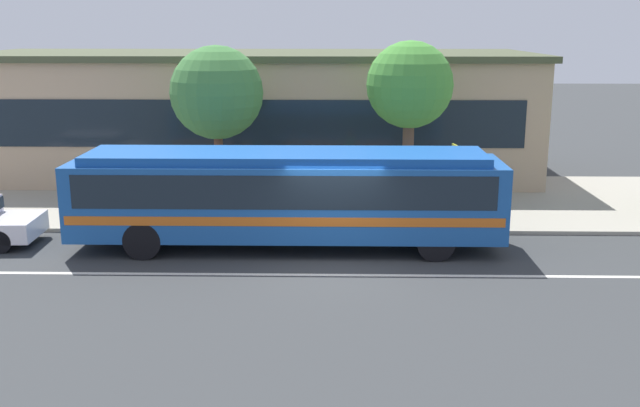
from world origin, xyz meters
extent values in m
plane|color=#343638|center=(0.00, 0.00, 0.00)|extent=(120.00, 120.00, 0.00)
cube|color=#9D9788|center=(0.00, 6.83, 0.06)|extent=(60.00, 8.00, 0.12)
cube|color=silver|center=(0.00, -0.80, 0.00)|extent=(56.00, 0.16, 0.01)
cube|color=#1C529E|center=(-1.31, 1.48, 1.43)|extent=(11.59, 2.50, 2.01)
cube|color=#164DA1|center=(-1.31, 1.48, 2.56)|extent=(10.66, 2.20, 0.24)
cube|color=#19232D|center=(-1.31, 1.48, 1.83)|extent=(10.89, 2.52, 0.88)
cube|color=#C95F1C|center=(-1.31, 1.48, 1.07)|extent=(11.36, 2.52, 0.24)
cube|color=#19232D|center=(4.43, 1.49, 1.83)|extent=(0.12, 2.18, 0.97)
cylinder|color=black|center=(2.63, 2.58, 0.50)|extent=(1.00, 0.28, 1.00)
cylinder|color=black|center=(2.63, 0.38, 0.50)|extent=(1.00, 0.28, 1.00)
cylinder|color=black|center=(-5.02, 2.57, 0.50)|extent=(1.00, 0.28, 1.00)
cylinder|color=black|center=(-5.01, 0.37, 0.50)|extent=(1.00, 0.28, 1.00)
cylinder|color=black|center=(-9.06, 2.34, 0.32)|extent=(0.65, 0.25, 0.64)
cylinder|color=black|center=(-8.99, 0.83, 0.32)|extent=(0.65, 0.25, 0.64)
cylinder|color=#7B5E52|center=(-3.09, 5.05, 0.55)|extent=(0.14, 0.14, 0.87)
cylinder|color=#7B5E52|center=(-3.14, 4.90, 0.55)|extent=(0.14, 0.14, 0.87)
cylinder|color=green|center=(-3.12, 4.98, 1.28)|extent=(0.43, 0.43, 0.58)
sphere|color=#E09F8C|center=(-3.12, 4.98, 1.67)|extent=(0.21, 0.21, 0.21)
cylinder|color=#303643|center=(0.55, 4.48, 0.55)|extent=(0.14, 0.14, 0.86)
cylinder|color=#303643|center=(0.71, 4.46, 0.55)|extent=(0.14, 0.14, 0.86)
cylinder|color=#429342|center=(0.63, 4.47, 1.27)|extent=(0.38, 0.38, 0.58)
sphere|color=#E0937A|center=(0.63, 4.47, 1.67)|extent=(0.21, 0.21, 0.21)
cylinder|color=#3B3041|center=(2.42, 4.77, 0.52)|extent=(0.14, 0.14, 0.81)
cylinder|color=#3B3041|center=(2.46, 4.61, 0.52)|extent=(0.14, 0.14, 0.81)
cylinder|color=#3F8E56|center=(2.44, 4.69, 1.22)|extent=(0.42, 0.42, 0.58)
sphere|color=tan|center=(2.44, 4.69, 1.63)|extent=(0.24, 0.24, 0.24)
cylinder|color=gray|center=(3.48, 3.17, 1.33)|extent=(0.08, 0.08, 2.42)
cube|color=yellow|center=(3.48, 3.17, 2.34)|extent=(0.11, 0.44, 0.56)
cylinder|color=brown|center=(-3.78, 5.63, 1.48)|extent=(0.28, 0.28, 2.71)
sphere|color=#417C3D|center=(-3.78, 5.63, 3.88)|extent=(2.99, 2.99, 2.99)
cylinder|color=brown|center=(2.37, 5.54, 1.65)|extent=(0.36, 0.36, 3.06)
sphere|color=#479238|center=(2.37, 5.54, 4.14)|extent=(2.76, 2.76, 2.76)
cube|color=tan|center=(-3.30, 11.83, 2.34)|extent=(21.78, 7.80, 4.69)
cube|color=#19232D|center=(-3.30, 7.91, 2.58)|extent=(20.04, 0.04, 1.69)
cube|color=#454C33|center=(-3.30, 11.83, 4.81)|extent=(22.18, 8.20, 0.24)
camera|label=1|loc=(-0.01, -17.81, 5.98)|focal=41.01mm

